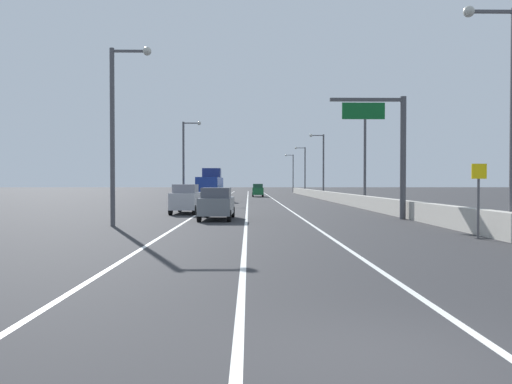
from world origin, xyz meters
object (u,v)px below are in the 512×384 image
lamp_post_right_near (506,105)px  lamp_post_right_third (322,161)px  car_gray_3 (217,204)px  box_truck (210,186)px  lamp_post_right_second (362,149)px  lamp_post_left_mid (186,155)px  car_silver_2 (186,199)px  car_yellow_1 (214,192)px  lamp_post_left_near (118,122)px  overhead_sign_gantry (391,142)px  lamp_post_right_fourth (304,167)px  lamp_post_right_fifth (292,170)px  speed_advisory_sign (479,195)px  car_green_0 (258,190)px

lamp_post_right_near → lamp_post_right_third: size_ratio=1.00×
car_gray_3 → box_truck: size_ratio=0.54×
lamp_post_right_second → lamp_post_left_mid: 20.69m
car_gray_3 → car_silver_2: bearing=113.6°
car_yellow_1 → box_truck: bearing=-88.1°
lamp_post_left_near → box_truck: 31.55m
overhead_sign_gantry → lamp_post_right_second: lamp_post_right_second is taller
lamp_post_right_fourth → car_gray_3: bearing=-101.0°
lamp_post_right_near → lamp_post_right_second: (0.15, 25.21, 0.00)m
lamp_post_left_mid → overhead_sign_gantry: bearing=-58.5°
lamp_post_left_near → car_yellow_1: (1.98, 40.55, -4.36)m
lamp_post_right_near → overhead_sign_gantry: bearing=98.2°
lamp_post_right_fifth → lamp_post_left_mid: (-17.82, -64.60, 0.00)m
lamp_post_right_second → car_gray_3: lamp_post_right_second is taller
overhead_sign_gantry → car_yellow_1: bearing=110.4°
car_yellow_1 → car_gray_3: bearing=-85.5°
speed_advisory_sign → car_silver_2: speed_advisory_sign is taller
car_green_0 → lamp_post_left_mid: bearing=-112.0°
lamp_post_right_third → car_green_0: size_ratio=2.13×
lamp_post_right_third → box_truck: 20.18m
lamp_post_right_third → car_silver_2: size_ratio=1.91×
speed_advisory_sign → box_truck: bearing=110.0°
lamp_post_left_mid → car_yellow_1: bearing=77.0°
speed_advisory_sign → lamp_post_right_second: bearing=87.2°
car_green_0 → lamp_post_right_third: bearing=-38.2°
car_yellow_1 → speed_advisory_sign: bearing=-73.4°
overhead_sign_gantry → lamp_post_right_third: size_ratio=0.81×
car_yellow_1 → car_gray_3: (2.82, -36.20, -0.01)m
lamp_post_right_second → lamp_post_right_fourth: 50.43m
lamp_post_left_mid → car_green_0: 23.31m
car_green_0 → box_truck: box_truck is taller
car_gray_3 → lamp_post_right_near: bearing=-40.5°
overhead_sign_gantry → box_truck: bearing=116.1°
lamp_post_right_fifth → car_yellow_1: (-15.44, -54.31, -4.36)m
lamp_post_left_mid → car_yellow_1: 11.43m
lamp_post_left_near → car_gray_3: 7.82m
lamp_post_right_second → lamp_post_right_fourth: same height
overhead_sign_gantry → car_gray_3: (-10.63, -0.09, -3.76)m
car_yellow_1 → box_truck: (0.31, -9.28, 0.81)m
lamp_post_right_second → lamp_post_right_third: bearing=89.8°
speed_advisory_sign → lamp_post_left_mid: (-16.28, 36.23, 3.58)m
lamp_post_right_third → lamp_post_right_fourth: same height
lamp_post_right_near → car_silver_2: (-14.74, 16.33, -4.29)m
car_yellow_1 → car_silver_2: (0.22, -30.22, 0.07)m
car_silver_2 → speed_advisory_sign: bearing=-50.0°
speed_advisory_sign → lamp_post_right_fourth: 75.71m
speed_advisory_sign → car_yellow_1: 48.56m
lamp_post_right_second → lamp_post_right_fourth: bearing=89.6°
speed_advisory_sign → car_gray_3: (-11.07, 10.32, -0.79)m
lamp_post_left_near → car_gray_3: lamp_post_left_near is taller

